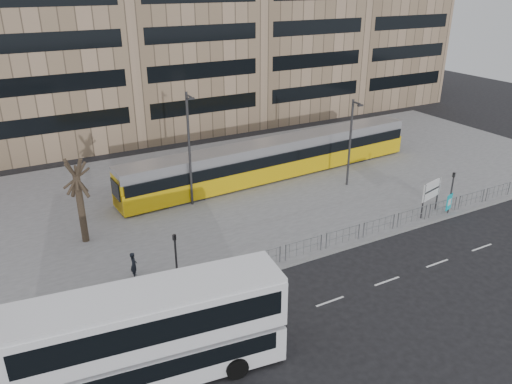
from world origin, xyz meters
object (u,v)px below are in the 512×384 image
tram (276,158)px  lamp_post_west (189,146)px  ad_panel (449,202)px  station_sign (431,191)px  pedestrian (134,265)px  bare_tree (73,155)px  double_decker_bus (152,333)px  traffic_light_east (452,187)px  lamp_post_east (351,139)px  traffic_light_west (176,253)px

tram → lamp_post_west: lamp_post_west is taller
ad_panel → lamp_post_west: (-15.61, 10.36, 3.75)m
station_sign → pedestrian: size_ratio=1.64×
station_sign → ad_panel: bearing=-39.0°
tram → bare_tree: bare_tree is taller
lamp_post_west → bare_tree: bearing=-166.9°
double_decker_bus → traffic_light_east: 24.39m
tram → pedestrian: (-15.06, -9.56, -0.84)m
bare_tree → ad_panel: bearing=-19.5°
ad_panel → pedestrian: bearing=155.1°
tram → lamp_post_east: (4.21, -4.52, 2.29)m
traffic_light_west → traffic_light_east: same height
double_decker_bus → tram: size_ratio=0.41×
tram → traffic_light_east: (7.35, -12.22, 0.35)m
bare_tree → traffic_light_east: bearing=-19.2°
double_decker_bus → lamp_post_east: 24.49m
pedestrian → traffic_light_west: 2.91m
station_sign → bare_tree: bare_tree is taller
station_sign → pedestrian: station_sign is taller
tram → station_sign: tram is taller
station_sign → lamp_post_east: size_ratio=0.36×
lamp_post_east → bare_tree: bare_tree is taller
pedestrian → traffic_light_east: 22.59m
double_decker_bus → bare_tree: size_ratio=1.44×
traffic_light_east → pedestrian: bearing=150.6°
traffic_light_east → bare_tree: 25.69m
double_decker_bus → traffic_light_east: bearing=19.6°
pedestrian → bare_tree: size_ratio=0.20×
tram → bare_tree: (-16.64, -3.87, 4.23)m
pedestrian → traffic_light_east: (22.41, -2.65, 1.19)m
tram → pedestrian: tram is taller
lamp_post_east → bare_tree: size_ratio=0.90×
traffic_light_west → bare_tree: bearing=91.5°
lamp_post_west → lamp_post_east: (12.64, -2.56, -0.71)m
pedestrian → lamp_post_west: 10.80m
traffic_light_east → lamp_post_west: bearing=124.4°
traffic_light_west → station_sign: bearing=-24.1°
traffic_light_west → lamp_post_east: bearing=-1.5°
traffic_light_east → lamp_post_east: bearing=89.5°
pedestrian → lamp_post_east: (19.27, 5.04, 3.14)m
ad_panel → traffic_light_east: size_ratio=0.48×
tram → lamp_post_west: bearing=-170.1°
ad_panel → bare_tree: (-23.82, 8.45, 4.98)m
double_decker_bus → lamp_post_west: lamp_post_west is taller
station_sign → lamp_post_east: (-1.67, 7.19, 2.14)m
bare_tree → double_decker_bus: bearing=-89.2°
station_sign → lamp_post_west: size_ratio=0.30×
station_sign → bare_tree: (-22.52, 7.84, 4.08)m
pedestrian → bare_tree: bearing=20.8°
tram → bare_tree: size_ratio=3.50×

